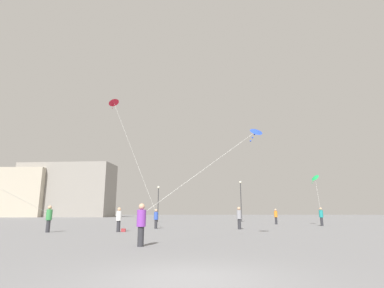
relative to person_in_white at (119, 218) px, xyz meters
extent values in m
plane|color=slate|center=(5.32, -15.67, -0.95)|extent=(300.00, 300.00, 0.00)
cylinder|color=#2D2D33|center=(0.00, 0.00, -0.56)|extent=(0.26, 0.26, 0.79)
cylinder|color=white|center=(0.00, 0.00, 0.18)|extent=(0.38, 0.38, 0.69)
sphere|color=tan|center=(0.00, 0.00, 0.66)|extent=(0.26, 0.26, 0.26)
cylinder|color=#2D2D33|center=(-4.87, -0.51, -0.53)|extent=(0.28, 0.28, 0.85)
cylinder|color=#388C47|center=(-4.87, -0.51, 0.27)|extent=(0.41, 0.41, 0.74)
sphere|color=tan|center=(-4.87, -0.51, 0.77)|extent=(0.28, 0.28, 0.28)
cylinder|color=#2D2D33|center=(2.16, 4.47, -0.58)|extent=(0.25, 0.25, 0.76)
cylinder|color=#3351B7|center=(2.16, 4.47, 0.13)|extent=(0.36, 0.36, 0.66)
sphere|color=tan|center=(2.16, 4.47, 0.58)|extent=(0.25, 0.25, 0.25)
cylinder|color=#2D2D33|center=(15.08, 13.94, -0.55)|extent=(0.26, 0.26, 0.81)
cylinder|color=orange|center=(15.08, 13.94, 0.21)|extent=(0.39, 0.39, 0.71)
sphere|color=tan|center=(15.08, 13.94, 0.70)|extent=(0.26, 0.26, 0.26)
cylinder|color=#2D2D33|center=(18.74, 9.88, -0.53)|extent=(0.28, 0.28, 0.85)
cylinder|color=teal|center=(18.74, 9.88, 0.27)|extent=(0.41, 0.41, 0.74)
sphere|color=tan|center=(18.74, 9.88, 0.78)|extent=(0.28, 0.28, 0.28)
cylinder|color=#2D2D33|center=(3.23, -9.39, -0.55)|extent=(0.26, 0.26, 0.81)
cylinder|color=purple|center=(3.23, -9.39, 0.20)|extent=(0.39, 0.39, 0.70)
sphere|color=tan|center=(3.23, -9.39, 0.69)|extent=(0.26, 0.26, 0.26)
cylinder|color=#2D2D33|center=(9.25, 3.45, -0.54)|extent=(0.27, 0.27, 0.83)
cylinder|color=gray|center=(9.25, 3.45, 0.24)|extent=(0.40, 0.40, 0.72)
sphere|color=tan|center=(9.25, 3.45, 0.74)|extent=(0.27, 0.27, 0.27)
cone|color=green|center=(19.11, 11.54, 4.25)|extent=(0.98, 1.08, 0.72)
sphere|color=green|center=(18.97, 11.52, 4.04)|extent=(0.10, 0.10, 0.10)
sphere|color=green|center=(18.83, 11.50, 3.83)|extent=(0.10, 0.10, 0.10)
sphere|color=green|center=(18.69, 11.48, 3.62)|extent=(0.10, 0.10, 0.10)
cylinder|color=silver|center=(18.92, 10.71, 2.30)|extent=(0.39, 1.68, 3.91)
cone|color=red|center=(-4.13, 11.55, 13.27)|extent=(1.63, 1.66, 0.77)
sphere|color=red|center=(-4.20, 11.67, 13.06)|extent=(0.10, 0.10, 0.10)
sphere|color=red|center=(-4.27, 11.79, 12.85)|extent=(0.10, 0.10, 0.10)
sphere|color=red|center=(-4.34, 11.91, 12.64)|extent=(0.10, 0.10, 0.10)
cylinder|color=silver|center=(-0.98, 8.01, 6.81)|extent=(6.31, 7.09, 12.94)
cone|color=blue|center=(9.21, -5.10, 5.18)|extent=(0.90, 0.81, 0.58)
sphere|color=blue|center=(9.08, -5.14, 4.97)|extent=(0.10, 0.10, 0.10)
sphere|color=blue|center=(8.95, -5.19, 4.76)|extent=(0.10, 0.10, 0.10)
sphere|color=blue|center=(8.82, -5.23, 4.55)|extent=(0.10, 0.10, 0.10)
cylinder|color=silver|center=(6.22, -7.25, 2.77)|extent=(6.00, 4.31, 4.85)
cube|color=#B2A893|center=(-49.68, 64.82, 5.78)|extent=(27.28, 11.14, 13.46)
cube|color=gray|center=(-31.68, 66.40, 6.65)|extent=(27.15, 11.87, 15.21)
cylinder|color=#2D2D30|center=(0.32, 21.64, 1.43)|extent=(0.12, 0.12, 4.76)
sphere|color=#EAE5C6|center=(0.32, 21.64, 3.96)|extent=(0.36, 0.36, 0.36)
cylinder|color=#2D2D30|center=(12.49, 23.33, 1.87)|extent=(0.12, 0.12, 5.64)
sphere|color=#EAE5C6|center=(12.49, 23.33, 4.84)|extent=(0.36, 0.36, 0.36)
cube|color=maroon|center=(0.35, 0.10, -0.83)|extent=(0.33, 0.16, 0.24)
camera|label=1|loc=(5.47, -22.65, 0.46)|focal=28.38mm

